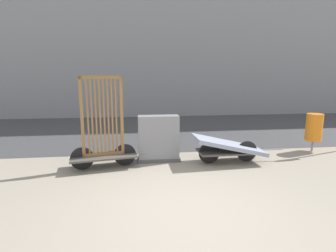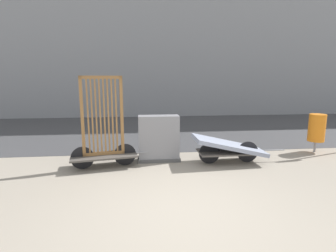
% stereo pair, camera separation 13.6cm
% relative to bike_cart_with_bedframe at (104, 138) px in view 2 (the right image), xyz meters
% --- Properties ---
extents(ground_plane, '(60.00, 60.00, 0.00)m').
position_rel_bike_cart_with_bedframe_xyz_m(ground_plane, '(1.50, -2.28, -0.71)').
color(ground_plane, gray).
extents(road_strip, '(56.00, 7.05, 0.01)m').
position_rel_bike_cart_with_bedframe_xyz_m(road_strip, '(1.50, 4.54, -0.70)').
color(road_strip, '#424244').
rests_on(road_strip, ground_plane).
extents(bike_cart_with_bedframe, '(2.22, 0.93, 2.12)m').
position_rel_bike_cart_with_bedframe_xyz_m(bike_cart_with_bedframe, '(0.00, 0.00, 0.00)').
color(bike_cart_with_bedframe, '#4C4742').
rests_on(bike_cart_with_bedframe, ground_plane).
extents(bike_cart_with_mattress, '(2.32, 0.84, 0.69)m').
position_rel_bike_cart_with_bedframe_xyz_m(bike_cart_with_mattress, '(3.00, -0.00, -0.31)').
color(bike_cart_with_mattress, '#4C4742').
rests_on(bike_cart_with_mattress, ground_plane).
extents(utility_cabinet, '(1.06, 0.43, 1.15)m').
position_rel_bike_cart_with_bedframe_xyz_m(utility_cabinet, '(1.30, 0.36, -0.17)').
color(utility_cabinet, '#4C4C4C').
rests_on(utility_cabinet, ground_plane).
extents(trash_bin, '(0.44, 0.44, 1.08)m').
position_rel_bike_cart_with_bedframe_xyz_m(trash_bin, '(5.74, 0.66, -0.01)').
color(trash_bin, gray).
rests_on(trash_bin, ground_plane).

